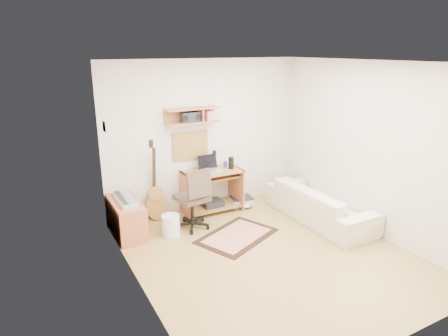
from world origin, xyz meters
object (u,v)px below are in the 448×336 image
cabinet (126,218)px  sofa (320,198)px  printer (241,201)px  desk (212,191)px  task_chair (192,198)px

cabinet → sofa: (2.96, -1.00, 0.12)m
cabinet → sofa: bearing=-18.6°
printer → desk: bearing=-172.4°
desk → task_chair: bearing=-142.8°
desk → task_chair: size_ratio=0.98×
desk → task_chair: 0.73m
printer → cabinet: bearing=-166.6°
cabinet → sofa: sofa is taller
task_chair → cabinet: size_ratio=1.14×
task_chair → sofa: (1.97, -0.74, -0.12)m
printer → sofa: size_ratio=0.20×
desk → task_chair: (-0.57, -0.43, 0.14)m
cabinet → task_chair: bearing=-14.7°
task_chair → cabinet: 1.05m
cabinet → printer: bearing=4.2°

